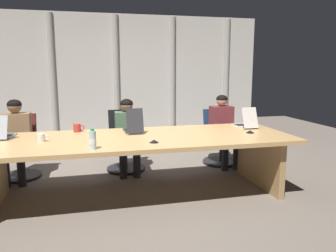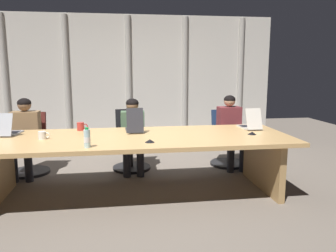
{
  "view_description": "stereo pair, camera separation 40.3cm",
  "coord_description": "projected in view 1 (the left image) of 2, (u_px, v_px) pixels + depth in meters",
  "views": [
    {
      "loc": [
        -0.61,
        -4.0,
        1.59
      ],
      "look_at": [
        0.41,
        0.12,
        0.86
      ],
      "focal_mm": 35.73,
      "sensor_mm": 36.0,
      "label": 1
    },
    {
      "loc": [
        -0.21,
        -4.08,
        1.59
      ],
      "look_at": [
        0.41,
        0.12,
        0.86
      ],
      "focal_mm": 35.73,
      "sensor_mm": 36.0,
      "label": 2
    }
  ],
  "objects": [
    {
      "name": "ground_plane",
      "position": [
        139.0,
        195.0,
        4.25
      ],
      "size": [
        11.8,
        11.8,
        0.0
      ],
      "primitive_type": "plane",
      "color": "#6B6056"
    },
    {
      "name": "conference_table",
      "position": [
        138.0,
        149.0,
        4.14
      ],
      "size": [
        3.85,
        1.34,
        0.76
      ],
      "color": "tan",
      "rests_on": "ground_plane"
    },
    {
      "name": "curtain_backdrop",
      "position": [
        116.0,
        82.0,
        6.65
      ],
      "size": [
        5.9,
        0.17,
        2.63
      ],
      "color": "beige",
      "rests_on": "ground_plane"
    },
    {
      "name": "laptop_left_end",
      "position": [
        2.0,
        133.0,
        4.06
      ],
      "size": [
        0.27,
        0.44,
        0.29
      ],
      "rotation": [
        0.0,
        0.0,
        1.46
      ],
      "color": "#A8ADB7",
      "rests_on": "conference_table"
    },
    {
      "name": "laptop_left_mid",
      "position": [
        133.0,
        127.0,
        4.42
      ],
      "size": [
        0.23,
        0.44,
        0.33
      ],
      "rotation": [
        0.0,
        0.0,
        1.6
      ],
      "color": "#2D2D33",
      "rests_on": "conference_table"
    },
    {
      "name": "laptop_center",
      "position": [
        245.0,
        123.0,
        4.8
      ],
      "size": [
        0.23,
        0.43,
        0.3
      ],
      "rotation": [
        0.0,
        0.0,
        1.59
      ],
      "color": "beige",
      "rests_on": "conference_table"
    },
    {
      "name": "office_chair_left_end",
      "position": [
        20.0,
        154.0,
        4.92
      ],
      "size": [
        0.6,
        0.6,
        0.92
      ],
      "rotation": [
        0.0,
        0.0,
        -1.67
      ],
      "color": "#511E19",
      "rests_on": "ground_plane"
    },
    {
      "name": "office_chair_left_mid",
      "position": [
        125.0,
        148.0,
        5.29
      ],
      "size": [
        0.6,
        0.6,
        0.94
      ],
      "rotation": [
        0.0,
        0.0,
        -1.48
      ],
      "color": "black",
      "rests_on": "ground_plane"
    },
    {
      "name": "office_chair_center",
      "position": [
        220.0,
        143.0,
        5.67
      ],
      "size": [
        0.6,
        0.6,
        0.91
      ],
      "rotation": [
        0.0,
        0.0,
        -1.47
      ],
      "color": "navy",
      "rests_on": "ground_plane"
    },
    {
      "name": "person_left_end",
      "position": [
        15.0,
        135.0,
        4.72
      ],
      "size": [
        0.41,
        0.55,
        1.16
      ],
      "rotation": [
        0.0,
        0.0,
        -1.58
      ],
      "color": "olive",
      "rests_on": "ground_plane"
    },
    {
      "name": "person_left_mid",
      "position": [
        128.0,
        131.0,
        5.09
      ],
      "size": [
        0.38,
        0.55,
        1.13
      ],
      "rotation": [
        0.0,
        0.0,
        -1.6
      ],
      "color": "#4C6B4C",
      "rests_on": "ground_plane"
    },
    {
      "name": "person_center",
      "position": [
        223.0,
        126.0,
        5.46
      ],
      "size": [
        0.38,
        0.56,
        1.16
      ],
      "rotation": [
        0.0,
        0.0,
        -1.53
      ],
      "color": "brown",
      "rests_on": "ground_plane"
    },
    {
      "name": "water_bottle_primary",
      "position": [
        93.0,
        140.0,
        3.47
      ],
      "size": [
        0.07,
        0.07,
        0.22
      ],
      "color": "silver",
      "rests_on": "conference_table"
    },
    {
      "name": "coffee_mug_near",
      "position": [
        77.0,
        128.0,
        4.43
      ],
      "size": [
        0.14,
        0.1,
        0.11
      ],
      "color": "#B2332D",
      "rests_on": "conference_table"
    },
    {
      "name": "coffee_mug_far",
      "position": [
        41.0,
        138.0,
        3.84
      ],
      "size": [
        0.14,
        0.09,
        0.09
      ],
      "color": "white",
      "rests_on": "conference_table"
    },
    {
      "name": "conference_mic_left_side",
      "position": [
        250.0,
        132.0,
        4.37
      ],
      "size": [
        0.11,
        0.11,
        0.03
      ],
      "primitive_type": "cone",
      "color": "black",
      "rests_on": "conference_table"
    },
    {
      "name": "conference_mic_middle",
      "position": [
        154.0,
        141.0,
        3.8
      ],
      "size": [
        0.11,
        0.11,
        0.03
      ],
      "primitive_type": "cone",
      "color": "black",
      "rests_on": "conference_table"
    }
  ]
}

